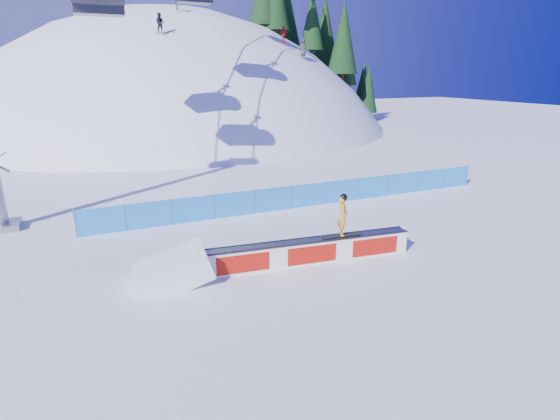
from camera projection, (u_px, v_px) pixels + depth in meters
name	position (u px, v px, depth m)	size (l,w,h in m)	color
ground	(357.00, 234.00, 18.78)	(160.00, 160.00, 0.00)	white
snow_hill	(181.00, 257.00, 60.79)	(64.00, 64.00, 64.00)	white
treeline	(322.00, 37.00, 59.58)	(19.44, 12.79, 20.59)	#352215
safety_fence	(309.00, 195.00, 22.51)	(22.05, 0.05, 1.30)	#227DDA
rail_box	(310.00, 252.00, 15.83)	(7.79, 1.41, 0.93)	white
snow_ramp	(174.00, 282.00, 14.56)	(2.47, 1.65, 0.93)	white
snowboarder	(343.00, 215.00, 15.81)	(1.55, 0.63, 1.60)	black
distant_skiers	(224.00, 23.00, 41.93)	(15.04, 6.73, 5.93)	black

